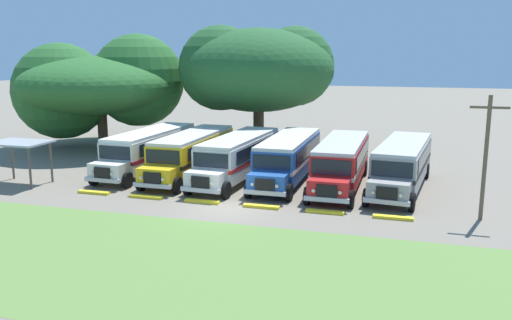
% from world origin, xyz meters
% --- Properties ---
extents(ground_plane, '(220.00, 220.00, 0.00)m').
position_xyz_m(ground_plane, '(0.00, 0.00, 0.00)').
color(ground_plane, slate).
extents(foreground_grass_strip, '(80.00, 10.92, 0.01)m').
position_xyz_m(foreground_grass_strip, '(0.00, -7.79, 0.00)').
color(foreground_grass_strip, olive).
rests_on(foreground_grass_strip, ground_plane).
extents(parked_bus_slot_0, '(2.98, 10.88, 2.82)m').
position_xyz_m(parked_bus_slot_0, '(-8.38, 7.35, 1.58)').
color(parked_bus_slot_0, silver).
rests_on(parked_bus_slot_0, ground_plane).
extents(parked_bus_slot_1, '(2.73, 10.85, 2.82)m').
position_xyz_m(parked_bus_slot_1, '(-5.00, 6.98, 1.58)').
color(parked_bus_slot_1, yellow).
rests_on(parked_bus_slot_1, ground_plane).
extents(parked_bus_slot_2, '(3.20, 10.91, 2.82)m').
position_xyz_m(parked_bus_slot_2, '(-1.62, 6.80, 1.58)').
color(parked_bus_slot_2, silver).
rests_on(parked_bus_slot_2, ground_plane).
extents(parked_bus_slot_3, '(2.72, 10.84, 2.82)m').
position_xyz_m(parked_bus_slot_3, '(1.64, 7.27, 1.58)').
color(parked_bus_slot_3, '#23519E').
rests_on(parked_bus_slot_3, ground_plane).
extents(parked_bus_slot_4, '(2.70, 10.84, 2.82)m').
position_xyz_m(parked_bus_slot_4, '(5.14, 6.87, 1.58)').
color(parked_bus_slot_4, red).
rests_on(parked_bus_slot_4, ground_plane).
extents(parked_bus_slot_5, '(3.69, 10.99, 2.82)m').
position_xyz_m(parked_bus_slot_5, '(8.81, 7.28, 1.58)').
color(parked_bus_slot_5, '#9E9993').
rests_on(parked_bus_slot_5, ground_plane).
extents(curb_wheelstop_0, '(2.00, 0.36, 0.15)m').
position_xyz_m(curb_wheelstop_0, '(-8.59, 0.68, 0.07)').
color(curb_wheelstop_0, yellow).
rests_on(curb_wheelstop_0, ground_plane).
extents(curb_wheelstop_1, '(2.00, 0.36, 0.15)m').
position_xyz_m(curb_wheelstop_1, '(-5.16, 0.68, 0.07)').
color(curb_wheelstop_1, yellow).
rests_on(curb_wheelstop_1, ground_plane).
extents(curb_wheelstop_2, '(2.00, 0.36, 0.15)m').
position_xyz_m(curb_wheelstop_2, '(-1.72, 0.68, 0.07)').
color(curb_wheelstop_2, yellow).
rests_on(curb_wheelstop_2, ground_plane).
extents(curb_wheelstop_3, '(2.00, 0.36, 0.15)m').
position_xyz_m(curb_wheelstop_3, '(1.72, 0.68, 0.07)').
color(curb_wheelstop_3, yellow).
rests_on(curb_wheelstop_3, ground_plane).
extents(curb_wheelstop_4, '(2.00, 0.36, 0.15)m').
position_xyz_m(curb_wheelstop_4, '(5.16, 0.68, 0.07)').
color(curb_wheelstop_4, yellow).
rests_on(curb_wheelstop_4, ground_plane).
extents(curb_wheelstop_5, '(2.00, 0.36, 0.15)m').
position_xyz_m(curb_wheelstop_5, '(8.59, 0.68, 0.07)').
color(curb_wheelstop_5, yellow).
rests_on(curb_wheelstop_5, ground_plane).
extents(broad_shade_tree, '(12.90, 12.95, 10.48)m').
position_xyz_m(broad_shade_tree, '(-3.48, 18.00, 6.90)').
color(broad_shade_tree, brown).
rests_on(broad_shade_tree, ground_plane).
extents(secondary_tree, '(14.50, 14.76, 9.85)m').
position_xyz_m(secondary_tree, '(-17.26, 15.67, 5.41)').
color(secondary_tree, brown).
rests_on(secondary_tree, ground_plane).
extents(utility_pole, '(1.80, 0.20, 6.21)m').
position_xyz_m(utility_pole, '(12.79, 1.89, 3.34)').
color(utility_pole, brown).
rests_on(utility_pole, ground_plane).
extents(waiting_shelter, '(3.60, 2.60, 2.72)m').
position_xyz_m(waiting_shelter, '(-14.35, 1.51, 2.45)').
color(waiting_shelter, brown).
rests_on(waiting_shelter, ground_plane).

